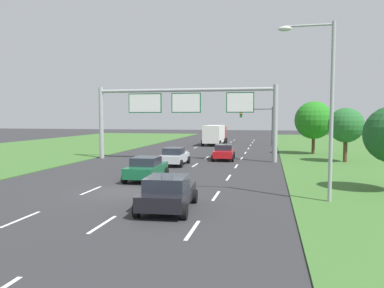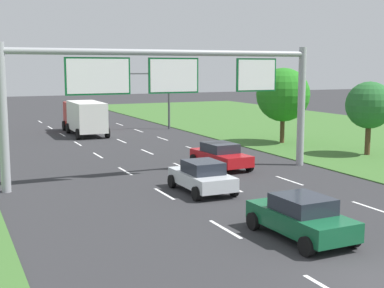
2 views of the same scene
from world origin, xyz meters
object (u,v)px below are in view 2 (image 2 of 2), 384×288
(car_far_ahead, at_px, (301,217))
(roadside_tree_far, at_px, (283,95))
(traffic_light_mast, at_px, (150,89))
(roadside_tree_mid, at_px, (369,105))
(car_near_red, at_px, (202,176))
(car_lead_silver, at_px, (220,155))
(box_truck, at_px, (84,116))
(sign_gantry, at_px, (171,85))

(car_far_ahead, distance_m, roadside_tree_far, 23.38)
(traffic_light_mast, height_order, roadside_tree_far, roadside_tree_far)
(roadside_tree_far, bearing_deg, roadside_tree_mid, -74.46)
(car_near_red, height_order, car_lead_silver, car_near_red)
(car_near_red, xyz_separation_m, car_lead_silver, (3.63, 5.05, -0.01))
(car_lead_silver, relative_size, roadside_tree_far, 0.78)
(car_lead_silver, bearing_deg, roadside_tree_mid, -4.35)
(box_truck, distance_m, traffic_light_mast, 6.70)
(car_near_red, bearing_deg, box_truck, 89.91)
(box_truck, xyz_separation_m, sign_gantry, (-0.04, -19.99, 3.32))
(car_far_ahead, height_order, traffic_light_mast, traffic_light_mast)
(sign_gantry, xyz_separation_m, traffic_light_mast, (6.32, 20.54, -1.06))
(car_far_ahead, bearing_deg, traffic_light_mast, 77.58)
(sign_gantry, xyz_separation_m, roadside_tree_mid, (14.54, 1.00, -1.58))
(car_lead_silver, distance_m, box_truck, 19.15)
(car_near_red, height_order, sign_gantry, sign_gantry)
(car_near_red, distance_m, traffic_light_mast, 25.41)
(car_near_red, relative_size, car_lead_silver, 0.87)
(car_near_red, distance_m, roadside_tree_far, 17.62)
(sign_gantry, bearing_deg, car_far_ahead, -89.59)
(car_far_ahead, distance_m, roadside_tree_mid, 19.26)
(box_truck, bearing_deg, roadside_tree_far, -42.15)
(car_far_ahead, height_order, roadside_tree_mid, roadside_tree_mid)
(roadside_tree_mid, distance_m, roadside_tree_far, 7.36)
(car_far_ahead, xyz_separation_m, roadside_tree_far, (12.49, 19.55, 2.97))
(car_near_red, bearing_deg, car_lead_silver, 54.40)
(box_truck, distance_m, roadside_tree_mid, 23.95)
(car_near_red, height_order, traffic_light_mast, traffic_light_mast)
(sign_gantry, relative_size, traffic_light_mast, 3.08)
(box_truck, height_order, roadside_tree_far, roadside_tree_far)
(box_truck, bearing_deg, sign_gantry, -88.73)
(sign_gantry, height_order, roadside_tree_far, sign_gantry)
(car_far_ahead, height_order, roadside_tree_far, roadside_tree_far)
(car_lead_silver, relative_size, traffic_light_mast, 0.80)
(car_lead_silver, relative_size, car_far_ahead, 1.07)
(car_far_ahead, bearing_deg, car_lead_silver, 73.10)
(car_far_ahead, bearing_deg, roadside_tree_far, 56.04)
(car_far_ahead, xyz_separation_m, roadside_tree_mid, (14.45, 12.46, 2.58))
(box_truck, relative_size, sign_gantry, 0.46)
(box_truck, xyz_separation_m, roadside_tree_far, (12.52, -11.90, 2.14))
(car_near_red, distance_m, car_far_ahead, 7.60)
(car_lead_silver, height_order, sign_gantry, sign_gantry)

